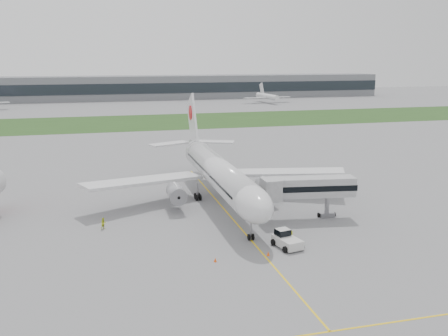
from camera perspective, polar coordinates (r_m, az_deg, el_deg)
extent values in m
plane|color=gray|center=(85.46, 0.04, -4.76)|extent=(600.00, 600.00, 0.00)
cube|color=#26461A|center=(201.61, -8.61, 5.23)|extent=(600.00, 50.00, 0.02)
cube|color=slate|center=(310.16, -10.84, 9.00)|extent=(320.00, 22.00, 14.00)
cube|color=#1E242B|center=(299.21, -10.70, 8.88)|extent=(320.00, 0.60, 6.00)
cylinder|color=silver|center=(87.73, -0.62, -0.50)|extent=(5.00, 38.00, 5.00)
ellipsoid|color=silver|center=(69.59, 3.26, -4.05)|extent=(5.00, 11.00, 5.00)
cube|color=black|center=(68.42, 3.52, -3.56)|extent=(3.20, 1.54, 1.14)
cone|color=silver|center=(108.62, -3.42, 2.47)|extent=(5.00, 10.53, 6.16)
cube|color=silver|center=(87.85, -9.19, -1.46)|extent=(22.13, 13.52, 1.70)
cube|color=silver|center=(93.72, 6.82, -0.49)|extent=(22.13, 13.52, 1.70)
cylinder|color=#9B9AA0|center=(84.46, -5.49, -2.90)|extent=(2.70, 5.20, 2.70)
cylinder|color=#9B9AA0|center=(88.26, 4.83, -2.21)|extent=(2.70, 5.20, 2.70)
cube|color=silver|center=(109.29, -3.60, 5.23)|extent=(0.45, 10.90, 12.76)
cylinder|color=red|center=(110.03, -3.72, 6.33)|extent=(0.60, 3.20, 3.20)
cube|color=silver|center=(110.15, -6.23, 2.77)|extent=(9.54, 6.34, 0.35)
cube|color=silver|center=(112.00, -1.15, 3.00)|extent=(9.54, 6.34, 0.35)
cylinder|color=gray|center=(71.30, 3.09, -7.05)|extent=(0.24, 0.24, 3.10)
cylinder|color=black|center=(91.15, -3.02, -3.30)|extent=(1.40, 1.10, 1.10)
cylinder|color=black|center=(92.58, 0.87, -3.03)|extent=(1.40, 1.10, 1.10)
cube|color=silver|center=(69.41, 7.25, -8.37)|extent=(3.36, 4.86, 1.18)
cube|color=silver|center=(69.98, 6.73, -7.32)|extent=(2.07, 1.92, 0.99)
cube|color=black|center=(69.96, 6.73, -7.28)|extent=(2.13, 1.98, 0.84)
cylinder|color=black|center=(69.99, 5.65, -8.45)|extent=(0.53, 0.94, 0.89)
cylinder|color=black|center=(71.38, 7.47, -8.07)|extent=(0.53, 0.94, 0.89)
cylinder|color=black|center=(67.70, 7.01, -9.24)|extent=(0.53, 0.94, 0.89)
cylinder|color=black|center=(69.13, 8.87, -8.82)|extent=(0.53, 0.94, 0.89)
cube|color=#B0B0B3|center=(80.51, 9.84, -2.13)|extent=(14.50, 5.03, 3.05)
cube|color=black|center=(80.51, 9.84, -2.13)|extent=(14.72, 5.16, 0.91)
cube|color=#B0B0B3|center=(77.98, 5.37, -2.48)|extent=(2.64, 3.45, 3.45)
cylinder|color=gray|center=(82.76, 11.68, -4.22)|extent=(0.71, 0.71, 3.86)
cube|color=gray|center=(83.22, 11.64, -5.25)|extent=(2.61, 1.75, 0.71)
cylinder|color=black|center=(82.83, 10.76, -5.30)|extent=(0.40, 0.75, 0.71)
cylinder|color=black|center=(83.63, 12.50, -5.20)|extent=(0.40, 0.75, 0.71)
cone|color=#FF520D|center=(64.49, -1.00, -10.44)|extent=(0.41, 0.41, 0.56)
cone|color=#FF520D|center=(66.59, 5.08, -9.72)|extent=(0.42, 0.42, 0.57)
imported|color=#CCD223|center=(70.73, 7.68, -7.84)|extent=(0.82, 0.70, 1.90)
imported|color=#B6C621|center=(77.92, -13.60, -6.17)|extent=(1.11, 1.06, 1.80)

